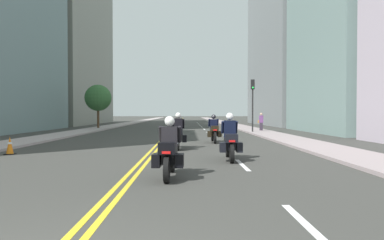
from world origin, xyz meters
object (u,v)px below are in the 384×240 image
motorcycle_0 (169,153)px  street_tree_0 (98,98)px  motorcycle_3 (214,131)px  traffic_light_near (253,96)px  pedestrian_0 (261,122)px  motorcycle_2 (178,134)px  motorcycle_1 (230,141)px  traffic_cone_0 (10,145)px

motorcycle_0 → street_tree_0: bearing=110.3°
motorcycle_3 → traffic_light_near: 10.03m
motorcycle_0 → motorcycle_3: 10.67m
traffic_light_near → pedestrian_0: size_ratio=2.63×
motorcycle_2 → motorcycle_3: (1.90, 3.45, -0.02)m
motorcycle_0 → motorcycle_1: bearing=61.4°
motorcycle_3 → street_tree_0: street_tree_0 is taller
traffic_light_near → traffic_cone_0: bearing=-131.0°
motorcycle_3 → traffic_cone_0: 10.13m
motorcycle_3 → street_tree_0: (-10.75, 16.77, 2.57)m
motorcycle_1 → motorcycle_3: motorcycle_1 is taller
motorcycle_0 → traffic_cone_0: bearing=144.9°
motorcycle_1 → traffic_cone_0: bearing=169.8°
motorcycle_2 → traffic_light_near: size_ratio=0.52×
motorcycle_3 → traffic_light_near: bearing=65.7°
pedestrian_0 → street_tree_0: size_ratio=0.36×
traffic_cone_0 → motorcycle_1: bearing=-12.2°
motorcycle_3 → traffic_cone_0: (-8.57, -5.40, -0.30)m
street_tree_0 → motorcycle_3: bearing=-57.3°
motorcycle_0 → pedestrian_0: size_ratio=1.30×
motorcycle_0 → traffic_light_near: 20.42m
motorcycle_0 → pedestrian_0: 22.66m
motorcycle_2 → motorcycle_3: 3.94m
traffic_light_near → street_tree_0: (-14.63, 7.84, 0.19)m
motorcycle_3 → traffic_light_near: (3.88, 8.94, 2.38)m
traffic_cone_0 → traffic_light_near: traffic_light_near is taller
motorcycle_0 → pedestrian_0: pedestrian_0 is taller
motorcycle_1 → motorcycle_3: 7.25m
traffic_cone_0 → street_tree_0: 22.46m
motorcycle_2 → pedestrian_0: (6.95, 14.51, 0.18)m
motorcycle_0 → motorcycle_2: bearing=92.1°
motorcycle_2 → traffic_light_near: traffic_light_near is taller
motorcycle_0 → traffic_cone_0: size_ratio=2.99×
traffic_light_near → motorcycle_3: bearing=-113.5°
street_tree_0 → motorcycle_1: bearing=-65.9°
traffic_light_near → street_tree_0: 16.60m
motorcycle_0 → motorcycle_2: 7.04m
traffic_cone_0 → traffic_light_near: size_ratio=0.16×
motorcycle_1 → traffic_cone_0: size_ratio=3.11×
motorcycle_3 → street_tree_0: 20.09m
motorcycle_1 → pedestrian_0: (5.05, 18.31, 0.20)m
motorcycle_1 → traffic_cone_0: (-8.56, 1.85, -0.30)m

